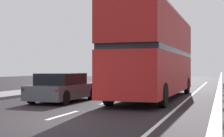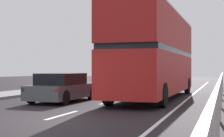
# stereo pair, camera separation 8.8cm
# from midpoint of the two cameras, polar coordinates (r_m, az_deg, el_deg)

# --- Properties ---
(ground_plane) EXTENTS (73.47, 120.00, 0.10)m
(ground_plane) POSITION_cam_midpoint_polar(r_m,az_deg,el_deg) (10.42, -11.16, -8.90)
(ground_plane) COLOR black
(lane_paint_markings) EXTENTS (3.50, 46.00, 0.01)m
(lane_paint_markings) POSITION_cam_midpoint_polar(r_m,az_deg,el_deg) (17.96, 8.58, -5.02)
(lane_paint_markings) COLOR silver
(lane_paint_markings) RESTS_ON ground
(bridge_side_railing) EXTENTS (0.10, 42.00, 1.20)m
(bridge_side_railing) POSITION_cam_midpoint_polar(r_m,az_deg,el_deg) (17.96, 18.24, -1.91)
(bridge_side_railing) COLOR #BAB4AF
(bridge_side_railing) RESTS_ON ground
(double_decker_bus_red) EXTENTS (2.76, 11.15, 4.42)m
(double_decker_bus_red) POSITION_cam_midpoint_polar(r_m,az_deg,el_deg) (17.70, 7.50, 2.56)
(double_decker_bus_red) COLOR #B31E1C
(double_decker_bus_red) RESTS_ON ground
(hatchback_car_near) EXTENTS (1.93, 4.31, 1.35)m
(hatchback_car_near) POSITION_cam_midpoint_polar(r_m,az_deg,el_deg) (16.08, -8.21, -3.28)
(hatchback_car_near) COLOR #4D4E55
(hatchback_car_near) RESTS_ON ground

